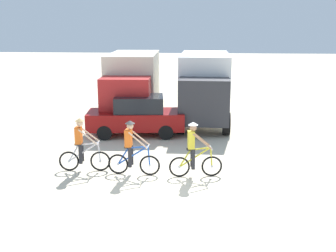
{
  "coord_description": "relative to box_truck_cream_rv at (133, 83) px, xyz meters",
  "views": [
    {
      "loc": [
        0.85,
        -11.95,
        4.81
      ],
      "look_at": [
        -0.31,
        3.24,
        1.1
      ],
      "focal_mm": 44.91,
      "sensor_mm": 36.0,
      "label": 1
    }
  ],
  "objects": [
    {
      "name": "ground_plane",
      "position": [
        2.59,
        -9.25,
        -1.87
      ],
      "size": [
        120.0,
        120.0,
        0.0
      ],
      "primitive_type": "plane",
      "color": "beige"
    },
    {
      "name": "box_truck_cream_rv",
      "position": [
        0.0,
        0.0,
        0.0
      ],
      "size": [
        2.65,
        6.84,
        3.35
      ],
      "color": "beige",
      "rests_on": "ground"
    },
    {
      "name": "box_truck_avon_van",
      "position": [
        3.66,
        -0.16,
        0.0
      ],
      "size": [
        2.47,
        6.78,
        3.35
      ],
      "color": "white",
      "rests_on": "ground"
    },
    {
      "name": "sedan_parked",
      "position": [
        0.68,
        -3.3,
        -0.99
      ],
      "size": [
        4.36,
        2.2,
        1.76
      ],
      "color": "maroon",
      "rests_on": "ground"
    },
    {
      "name": "cyclist_orange_shirt",
      "position": [
        -0.43,
        -8.07,
        -1.03
      ],
      "size": [
        1.73,
        0.52,
        1.82
      ],
      "color": "black",
      "rests_on": "ground"
    },
    {
      "name": "cyclist_cowboy_hat",
      "position": [
        1.27,
        -8.3,
        -1.03
      ],
      "size": [
        1.73,
        0.52,
        1.82
      ],
      "color": "black",
      "rests_on": "ground"
    },
    {
      "name": "cyclist_near_camera",
      "position": [
        3.29,
        -8.35,
        -1.03
      ],
      "size": [
        1.72,
        0.53,
        1.82
      ],
      "color": "black",
      "rests_on": "ground"
    }
  ]
}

